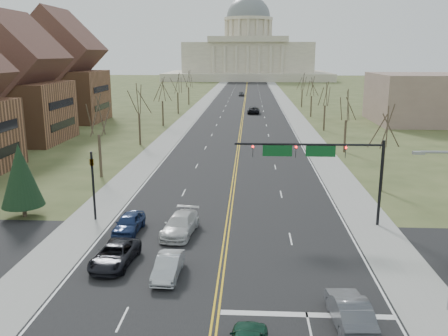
# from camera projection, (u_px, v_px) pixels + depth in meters

# --- Properties ---
(ground) EXTENTS (600.00, 600.00, 0.00)m
(ground) POSITION_uv_depth(u_px,v_px,m) (217.00, 303.00, 27.22)
(ground) COLOR #3C4A25
(ground) RESTS_ON ground
(road) EXTENTS (20.00, 380.00, 0.01)m
(road) POSITION_uv_depth(u_px,v_px,m) (244.00, 105.00, 133.98)
(road) COLOR black
(road) RESTS_ON ground
(cross_road) EXTENTS (120.00, 14.00, 0.01)m
(cross_road) POSITION_uv_depth(u_px,v_px,m) (223.00, 259.00, 33.04)
(cross_road) COLOR black
(cross_road) RESTS_ON ground
(sidewalk_left) EXTENTS (4.00, 380.00, 0.03)m
(sidewalk_left) POSITION_uv_depth(u_px,v_px,m) (202.00, 104.00, 134.63)
(sidewalk_left) COLOR gray
(sidewalk_left) RESTS_ON ground
(sidewalk_right) EXTENTS (4.00, 380.00, 0.03)m
(sidewalk_right) POSITION_uv_depth(u_px,v_px,m) (287.00, 105.00, 133.33)
(sidewalk_right) COLOR gray
(sidewalk_right) RESTS_ON ground
(center_line) EXTENTS (0.42, 380.00, 0.01)m
(center_line) POSITION_uv_depth(u_px,v_px,m) (244.00, 104.00, 133.98)
(center_line) COLOR gold
(center_line) RESTS_ON road
(edge_line_left) EXTENTS (0.15, 380.00, 0.01)m
(edge_line_left) POSITION_uv_depth(u_px,v_px,m) (210.00, 104.00, 134.51)
(edge_line_left) COLOR silver
(edge_line_left) RESTS_ON road
(edge_line_right) EXTENTS (0.15, 380.00, 0.01)m
(edge_line_right) POSITION_uv_depth(u_px,v_px,m) (279.00, 105.00, 133.45)
(edge_line_right) COLOR silver
(edge_line_right) RESTS_ON road
(stop_bar) EXTENTS (9.50, 0.50, 0.01)m
(stop_bar) POSITION_uv_depth(u_px,v_px,m) (307.00, 315.00, 25.97)
(stop_bar) COLOR silver
(stop_bar) RESTS_ON road
(capitol) EXTENTS (90.00, 60.00, 50.00)m
(capitol) POSITION_uv_depth(u_px,v_px,m) (248.00, 53.00, 266.45)
(capitol) COLOR beige
(capitol) RESTS_ON ground
(signal_mast) EXTENTS (12.12, 0.44, 7.20)m
(signal_mast) POSITION_uv_depth(u_px,v_px,m) (320.00, 157.00, 38.57)
(signal_mast) COLOR black
(signal_mast) RESTS_ON ground
(signal_left) EXTENTS (0.32, 0.36, 6.00)m
(signal_left) POSITION_uv_depth(u_px,v_px,m) (93.00, 178.00, 40.07)
(signal_left) COLOR black
(signal_left) RESTS_ON ground
(tree_r_0) EXTENTS (3.74, 3.74, 8.50)m
(tree_r_0) POSITION_uv_depth(u_px,v_px,m) (385.00, 129.00, 48.14)
(tree_r_0) COLOR #3D3024
(tree_r_0) RESTS_ON ground
(tree_l_0) EXTENTS (3.96, 3.96, 9.00)m
(tree_l_0) POSITION_uv_depth(u_px,v_px,m) (98.00, 117.00, 53.60)
(tree_l_0) COLOR #3D3024
(tree_l_0) RESTS_ON ground
(tree_r_1) EXTENTS (3.74, 3.74, 8.50)m
(tree_r_1) POSITION_uv_depth(u_px,v_px,m) (347.00, 107.00, 67.55)
(tree_r_1) COLOR #3D3024
(tree_r_1) RESTS_ON ground
(tree_l_1) EXTENTS (3.96, 3.96, 9.00)m
(tree_l_1) POSITION_uv_depth(u_px,v_px,m) (139.00, 101.00, 73.02)
(tree_l_1) COLOR #3D3024
(tree_l_1) RESTS_ON ground
(tree_r_2) EXTENTS (3.74, 3.74, 8.50)m
(tree_r_2) POSITION_uv_depth(u_px,v_px,m) (325.00, 95.00, 86.96)
(tree_r_2) COLOR #3D3024
(tree_r_2) RESTS_ON ground
(tree_l_2) EXTENTS (3.96, 3.96, 9.00)m
(tree_l_2) POSITION_uv_depth(u_px,v_px,m) (162.00, 91.00, 92.43)
(tree_l_2) COLOR #3D3024
(tree_l_2) RESTS_ON ground
(tree_r_3) EXTENTS (3.74, 3.74, 8.50)m
(tree_r_3) POSITION_uv_depth(u_px,v_px,m) (312.00, 88.00, 106.37)
(tree_r_3) COLOR #3D3024
(tree_r_3) RESTS_ON ground
(tree_l_3) EXTENTS (3.96, 3.96, 9.00)m
(tree_l_3) POSITION_uv_depth(u_px,v_px,m) (178.00, 84.00, 111.84)
(tree_l_3) COLOR #3D3024
(tree_l_3) RESTS_ON ground
(tree_r_4) EXTENTS (3.74, 3.74, 8.50)m
(tree_r_4) POSITION_uv_depth(u_px,v_px,m) (302.00, 83.00, 125.79)
(tree_r_4) COLOR #3D3024
(tree_r_4) RESTS_ON ground
(tree_l_4) EXTENTS (3.96, 3.96, 9.00)m
(tree_l_4) POSITION_uv_depth(u_px,v_px,m) (188.00, 80.00, 131.25)
(tree_l_4) COLOR #3D3024
(tree_l_4) RESTS_ON ground
(conifer_l) EXTENTS (3.64, 3.64, 6.50)m
(conifer_l) POSITION_uv_depth(u_px,v_px,m) (21.00, 175.00, 40.90)
(conifer_l) COLOR #3D3024
(conifer_l) RESTS_ON ground
(bldg_left_mid) EXTENTS (15.10, 14.28, 20.75)m
(bldg_left_mid) POSITION_uv_depth(u_px,v_px,m) (14.00, 89.00, 75.69)
(bldg_left_mid) COLOR brown
(bldg_left_mid) RESTS_ON ground
(bldg_left_far) EXTENTS (17.10, 14.28, 23.25)m
(bldg_left_far) POSITION_uv_depth(u_px,v_px,m) (60.00, 76.00, 98.86)
(bldg_left_far) COLOR brown
(bldg_left_far) RESTS_ON ground
(bldg_right_mass) EXTENTS (25.00, 20.00, 10.00)m
(bldg_right_mass) POSITION_uv_depth(u_px,v_px,m) (436.00, 98.00, 97.65)
(bldg_right_mass) COLOR #7F665A
(bldg_right_mass) RESTS_ON ground
(car_nb_outer_lead) EXTENTS (1.99, 5.05, 1.63)m
(car_nb_outer_lead) POSITION_uv_depth(u_px,v_px,m) (350.00, 311.00, 24.80)
(car_nb_outer_lead) COLOR #4F5257
(car_nb_outer_lead) RESTS_ON road
(car_sb_inner_lead) EXTENTS (1.61, 4.28, 1.40)m
(car_sb_inner_lead) POSITION_uv_depth(u_px,v_px,m) (168.00, 266.00, 30.30)
(car_sb_inner_lead) COLOR #A4A8AC
(car_sb_inner_lead) RESTS_ON road
(car_sb_outer_lead) EXTENTS (2.77, 5.30, 1.42)m
(car_sb_outer_lead) POSITION_uv_depth(u_px,v_px,m) (115.00, 255.00, 32.01)
(car_sb_outer_lead) COLOR black
(car_sb_outer_lead) RESTS_ON road
(car_sb_inner_second) EXTENTS (2.86, 5.69, 1.59)m
(car_sb_inner_second) POSITION_uv_depth(u_px,v_px,m) (180.00, 225.00, 37.44)
(car_sb_inner_second) COLOR silver
(car_sb_inner_second) RESTS_ON road
(car_sb_outer_second) EXTENTS (2.06, 4.60, 1.54)m
(car_sb_outer_second) POSITION_uv_depth(u_px,v_px,m) (129.00, 223.00, 37.87)
(car_sb_outer_second) COLOR navy
(car_sb_outer_second) RESTS_ON road
(car_far_nb) EXTENTS (2.95, 6.04, 1.65)m
(car_far_nb) POSITION_uv_depth(u_px,v_px,m) (254.00, 110.00, 113.72)
(car_far_nb) COLOR black
(car_far_nb) RESTS_ON road
(car_far_sb) EXTENTS (1.95, 4.33, 1.44)m
(car_far_sb) POSITION_uv_depth(u_px,v_px,m) (241.00, 94.00, 161.05)
(car_far_sb) COLOR #424549
(car_far_sb) RESTS_ON road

